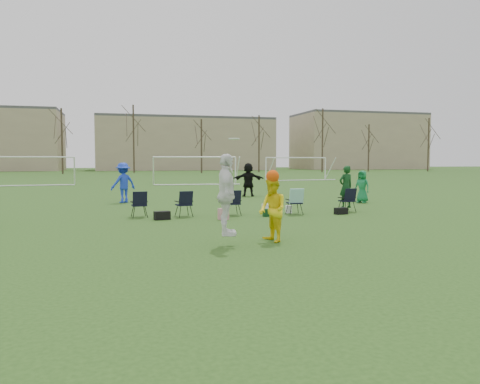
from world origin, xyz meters
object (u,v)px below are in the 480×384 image
object	(u,v)px
goal_right	(296,162)
center_contest	(247,201)
goal_left	(29,163)
fielder_green_far	(362,187)
fielder_black	(248,180)
fielder_blue	(123,183)
goal_mid	(195,162)

from	to	relation	value
goal_right	center_contest	bearing A→B (deg)	-121.31
goal_left	goal_right	bearing A→B (deg)	3.75
fielder_green_far	center_contest	distance (m)	13.06
goal_right	fielder_green_far	bearing A→B (deg)	-112.68
fielder_green_far	fielder_black	world-z (taller)	fielder_black
fielder_blue	goal_right	size ratio (longest dim) A/B	0.27
goal_mid	goal_right	world-z (taller)	same
fielder_blue	fielder_green_far	bearing A→B (deg)	138.32
goal_left	goal_right	distance (m)	26.31
fielder_blue	fielder_black	distance (m)	7.54
goal_left	goal_mid	distance (m)	14.14
fielder_black	goal_left	distance (m)	22.46
goal_mid	center_contest	bearing A→B (deg)	-92.74
fielder_black	center_contest	world-z (taller)	center_contest
fielder_green_far	goal_left	xyz separation A→B (m)	(-19.10, 22.34, 1.12)
goal_left	goal_mid	bearing A→B (deg)	-13.13
fielder_blue	goal_mid	distance (m)	18.52
goal_mid	goal_right	distance (m)	13.42
fielder_green_far	fielder_black	distance (m)	6.95
goal_right	goal_left	bearing A→B (deg)	-179.25
fielder_black	fielder_green_far	bearing A→B (deg)	144.18
fielder_blue	center_contest	world-z (taller)	center_contest
fielder_black	goal_left	xyz separation A→B (m)	(-14.73, 16.94, 0.94)
fielder_green_far	goal_mid	world-z (taller)	goal_mid
fielder_blue	goal_mid	size ratio (longest dim) A/B	0.27
fielder_green_far	goal_right	size ratio (longest dim) A/B	0.22
goal_left	fielder_blue	bearing A→B (deg)	-73.59
goal_mid	goal_right	bearing A→B (deg)	30.57
fielder_blue	fielder_black	size ratio (longest dim) A/B	1.01
center_contest	goal_right	size ratio (longest dim) A/B	0.36
center_contest	goal_right	bearing A→B (deg)	66.69
fielder_green_far	fielder_black	bearing A→B (deg)	-174.42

